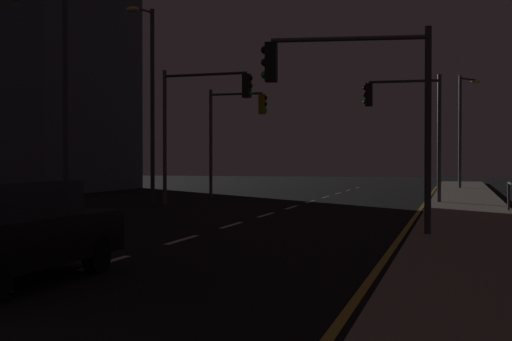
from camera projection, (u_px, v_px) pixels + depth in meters
ground_plane at (237, 224)px, 21.88m from camera, size 112.00×112.00×0.00m
sidewalk_right at (472, 227)px, 20.17m from camera, size 2.92×77.00×0.14m
lane_markings_center at (266, 215)px, 25.26m from camera, size 0.14×50.00×0.01m
lane_edge_line at (417, 214)px, 25.44m from camera, size 0.14×53.00×0.01m
car at (1, 231)px, 11.28m from camera, size 1.93×4.44×1.57m
traffic_light_mid_right at (351, 88)px, 17.87m from camera, size 4.03×0.68×4.87m
traffic_light_mid_left at (235, 122)px, 36.22m from camera, size 2.99×0.46×5.27m
traffic_light_far_left at (406, 113)px, 30.79m from camera, size 3.18×0.34×5.19m
traffic_light_near_right at (201, 109)px, 30.55m from camera, size 3.99×0.66×5.57m
street_lamp_far_end at (463, 120)px, 45.29m from camera, size 1.28×1.59×6.74m
street_lamp_across_street at (149, 89)px, 31.65m from camera, size 0.68×1.58×8.25m
street_lamp_mid_block at (55, 83)px, 23.02m from camera, size 1.63×1.15×7.00m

